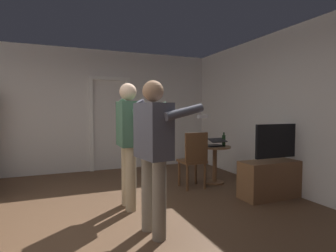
{
  "coord_description": "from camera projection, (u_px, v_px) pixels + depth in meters",
  "views": [
    {
      "loc": [
        -0.44,
        -3.1,
        1.37
      ],
      "look_at": [
        0.97,
        0.35,
        1.15
      ],
      "focal_mm": 28.92,
      "sensor_mm": 36.0,
      "label": 1
    }
  ],
  "objects": [
    {
      "name": "wall_right",
      "position": [
        305.0,
        111.0,
        4.22
      ],
      "size": [
        0.12,
        6.55,
        2.73
      ],
      "primitive_type": "cube",
      "color": "silver",
      "rests_on": "ground_plane"
    },
    {
      "name": "person_striped_shirt",
      "position": [
        129.0,
        136.0,
        3.76
      ],
      "size": [
        0.66,
        0.58,
        1.74
      ],
      "color": "tan",
      "rests_on": "ground_plane"
    },
    {
      "name": "ground_plane",
      "position": [
        101.0,
        230.0,
        3.11
      ],
      "size": [
        6.94,
        6.94,
        0.0
      ],
      "primitive_type": "plane",
      "color": "brown"
    },
    {
      "name": "laptop",
      "position": [
        215.0,
        144.0,
        5.01
      ],
      "size": [
        0.33,
        0.34,
        0.16
      ],
      "color": "black",
      "rests_on": "side_table"
    },
    {
      "name": "wall_back",
      "position": [
        78.0,
        111.0,
        6.0
      ],
      "size": [
        6.41,
        0.12,
        2.73
      ],
      "primitive_type": "cube",
      "color": "silver",
      "rests_on": "ground_plane"
    },
    {
      "name": "bottle_on_table",
      "position": [
        224.0,
        140.0,
        5.03
      ],
      "size": [
        0.06,
        0.06,
        0.26
      ],
      "color": "black",
      "rests_on": "side_table"
    },
    {
      "name": "tv_flatscreen",
      "position": [
        278.0,
        175.0,
        4.29
      ],
      "size": [
        1.29,
        0.4,
        1.16
      ],
      "color": "brown",
      "rests_on": "ground_plane"
    },
    {
      "name": "doorway_frame",
      "position": [
        110.0,
        117.0,
        6.19
      ],
      "size": [
        0.93,
        0.08,
        2.13
      ],
      "color": "white",
      "rests_on": "ground_plane"
    },
    {
      "name": "person_blue_shirt",
      "position": [
        154.0,
        145.0,
        2.94
      ],
      "size": [
        0.71,
        0.65,
        1.69
      ],
      "color": "gray",
      "rests_on": "ground_plane"
    },
    {
      "name": "side_table",
      "position": [
        215.0,
        158.0,
        5.07
      ],
      "size": [
        0.58,
        0.58,
        0.7
      ],
      "color": "brown",
      "rests_on": "ground_plane"
    },
    {
      "name": "wooden_chair",
      "position": [
        194.0,
        158.0,
        4.71
      ],
      "size": [
        0.42,
        0.42,
        0.99
      ],
      "color": "brown",
      "rests_on": "ground_plane"
    }
  ]
}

